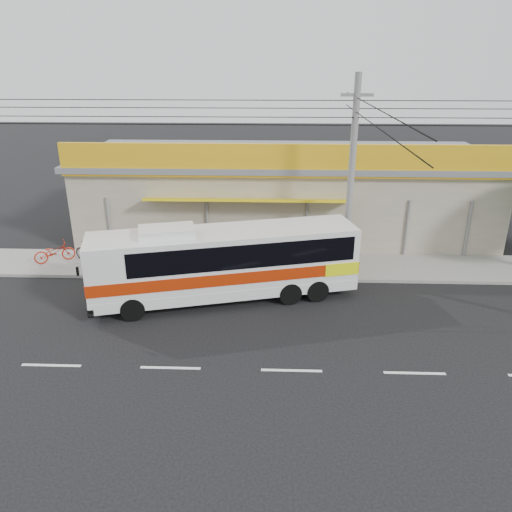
{
  "coord_description": "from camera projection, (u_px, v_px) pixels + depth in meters",
  "views": [
    {
      "loc": [
        -0.66,
        -16.25,
        9.65
      ],
      "look_at": [
        -1.33,
        2.0,
        2.21
      ],
      "focal_mm": 35.0,
      "sensor_mm": 36.0,
      "label": 1
    }
  ],
  "objects": [
    {
      "name": "coach_bus",
      "position": [
        229.0,
        259.0,
        20.49
      ],
      "size": [
        11.13,
        4.97,
        3.36
      ],
      "rotation": [
        0.0,
        0.0,
        0.25
      ],
      "color": "silver",
      "rests_on": "ground"
    },
    {
      "name": "sidewalk",
      "position": [
        286.0,
        266.0,
        24.18
      ],
      "size": [
        30.0,
        3.2,
        0.15
      ],
      "primitive_type": "cube",
      "color": "gray",
      "rests_on": "ground"
    },
    {
      "name": "motorbike_red",
      "position": [
        54.0,
        252.0,
        24.32
      ],
      "size": [
        2.0,
        1.52,
        1.01
      ],
      "primitive_type": "imported",
      "rotation": [
        0.0,
        0.0,
        2.08
      ],
      "color": "#9C1B0B",
      "rests_on": "sidewalk"
    },
    {
      "name": "ground",
      "position": [
        290.0,
        331.0,
        18.65
      ],
      "size": [
        120.0,
        120.0,
        0.0
      ],
      "primitive_type": "plane",
      "color": "black",
      "rests_on": "ground"
    },
    {
      "name": "storefront_building",
      "position": [
        285.0,
        192.0,
        28.47
      ],
      "size": [
        22.6,
        9.2,
        5.7
      ],
      "color": "gray",
      "rests_on": "ground"
    },
    {
      "name": "utility_pole",
      "position": [
        356.0,
        112.0,
        20.77
      ],
      "size": [
        34.0,
        14.0,
        8.96
      ],
      "color": "slate",
      "rests_on": "ground"
    },
    {
      "name": "motorbike_dark",
      "position": [
        89.0,
        252.0,
        24.32
      ],
      "size": [
        1.78,
        1.13,
        1.04
      ],
      "primitive_type": "imported",
      "rotation": [
        0.0,
        0.0,
        1.17
      ],
      "color": "black",
      "rests_on": "sidewalk"
    },
    {
      "name": "lane_markings",
      "position": [
        292.0,
        371.0,
        16.34
      ],
      "size": [
        50.0,
        0.12,
        0.01
      ],
      "primitive_type": null,
      "color": "silver",
      "rests_on": "ground"
    }
  ]
}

